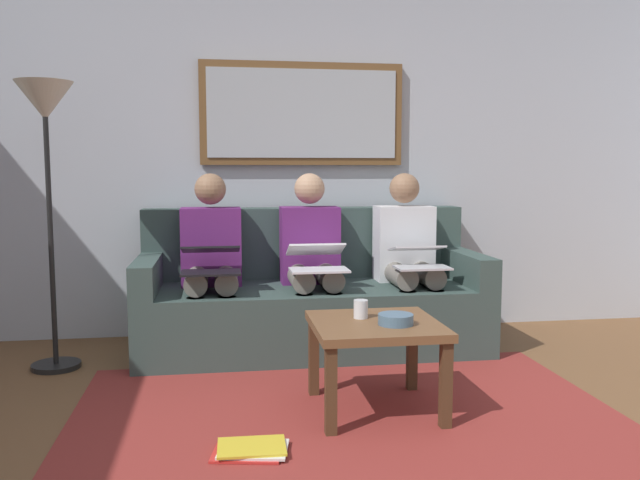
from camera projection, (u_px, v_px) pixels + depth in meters
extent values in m
cube|color=#B7BCC6|center=(301.00, 150.00, 4.71)|extent=(6.00, 0.12, 2.60)
cube|color=maroon|center=(347.00, 415.00, 3.13)|extent=(2.60, 1.80, 0.01)
cube|color=#384C47|center=(312.00, 317.00, 4.28)|extent=(2.20, 0.90, 0.42)
cube|color=#384C47|center=(305.00, 242.00, 4.58)|extent=(2.20, 0.20, 0.48)
cube|color=#384C47|center=(464.00, 266.00, 4.41)|extent=(0.14, 0.90, 0.20)
cube|color=#384C47|center=(148.00, 273.00, 4.09)|extent=(0.14, 0.90, 0.20)
cube|color=brown|center=(302.00, 114.00, 4.59)|extent=(1.42, 0.04, 0.71)
cube|color=#B2B7BC|center=(303.00, 114.00, 4.57)|extent=(1.32, 0.01, 0.61)
cube|color=brown|center=(376.00, 326.00, 3.15)|extent=(0.61, 0.61, 0.04)
cube|color=#4C331E|center=(446.00, 385.00, 2.96)|extent=(0.05, 0.05, 0.40)
cube|color=#4C331E|center=(331.00, 391.00, 2.88)|extent=(0.05, 0.05, 0.40)
cube|color=#4C331E|center=(412.00, 353.00, 3.48)|extent=(0.05, 0.05, 0.40)
cube|color=#4C331E|center=(314.00, 357.00, 3.40)|extent=(0.05, 0.05, 0.40)
cylinder|color=silver|center=(361.00, 309.00, 3.22)|extent=(0.07, 0.07, 0.09)
cylinder|color=slate|center=(396.00, 319.00, 3.09)|extent=(0.17, 0.17, 0.05)
cube|color=silver|center=(404.00, 243.00, 4.43)|extent=(0.38, 0.22, 0.50)
sphere|color=#997051|center=(404.00, 188.00, 4.39)|extent=(0.20, 0.20, 0.20)
cylinder|color=gray|center=(426.00, 274.00, 4.26)|extent=(0.14, 0.42, 0.14)
cylinder|color=gray|center=(399.00, 275.00, 4.23)|extent=(0.14, 0.42, 0.14)
cylinder|color=gray|center=(435.00, 324.00, 4.08)|extent=(0.11, 0.11, 0.42)
cylinder|color=gray|center=(407.00, 325.00, 4.05)|extent=(0.11, 0.11, 0.42)
cube|color=silver|center=(422.00, 268.00, 4.03)|extent=(0.33, 0.20, 0.01)
cube|color=silver|center=(417.00, 248.00, 4.14)|extent=(0.33, 0.20, 0.05)
cube|color=#A5C6EA|center=(417.00, 248.00, 4.13)|extent=(0.29, 0.18, 0.04)
cube|color=#66236B|center=(310.00, 245.00, 4.33)|extent=(0.38, 0.22, 0.50)
sphere|color=tan|center=(310.00, 189.00, 4.29)|extent=(0.20, 0.20, 0.20)
cylinder|color=gray|center=(328.00, 277.00, 4.16)|extent=(0.14, 0.42, 0.14)
cylinder|color=gray|center=(300.00, 277.00, 4.13)|extent=(0.14, 0.42, 0.14)
cylinder|color=gray|center=(334.00, 328.00, 3.98)|extent=(0.11, 0.11, 0.42)
cylinder|color=gray|center=(304.00, 329.00, 3.96)|extent=(0.11, 0.11, 0.42)
cube|color=white|center=(319.00, 270.00, 3.93)|extent=(0.35, 0.22, 0.01)
cube|color=white|center=(316.00, 249.00, 4.07)|extent=(0.35, 0.21, 0.09)
cube|color=#A5C6EA|center=(316.00, 249.00, 4.06)|extent=(0.31, 0.18, 0.08)
cube|color=#66236B|center=(211.00, 247.00, 4.24)|extent=(0.38, 0.22, 0.50)
sphere|color=#997051|center=(210.00, 189.00, 4.20)|extent=(0.20, 0.20, 0.20)
cylinder|color=gray|center=(226.00, 279.00, 4.06)|extent=(0.14, 0.42, 0.14)
cylinder|color=gray|center=(197.00, 280.00, 4.04)|extent=(0.14, 0.42, 0.14)
cylinder|color=gray|center=(227.00, 332.00, 3.89)|extent=(0.11, 0.11, 0.42)
cylinder|color=gray|center=(196.00, 333.00, 3.86)|extent=(0.11, 0.11, 0.42)
cube|color=black|center=(211.00, 273.00, 3.83)|extent=(0.35, 0.23, 0.01)
cube|color=black|center=(211.00, 249.00, 3.96)|extent=(0.35, 0.23, 0.07)
cube|color=#A5C6EA|center=(211.00, 249.00, 3.96)|extent=(0.31, 0.20, 0.05)
cube|color=red|center=(247.00, 452.00, 2.70)|extent=(0.31, 0.25, 0.01)
cube|color=white|center=(253.00, 449.00, 2.71)|extent=(0.31, 0.25, 0.01)
cube|color=yellow|center=(252.00, 447.00, 2.71)|extent=(0.29, 0.21, 0.01)
cylinder|color=black|center=(56.00, 366.00, 3.87)|extent=(0.28, 0.28, 0.03)
cylinder|color=black|center=(51.00, 242.00, 3.79)|extent=(0.03, 0.03, 1.50)
cone|color=beige|center=(45.00, 101.00, 3.71)|extent=(0.32, 0.32, 0.22)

